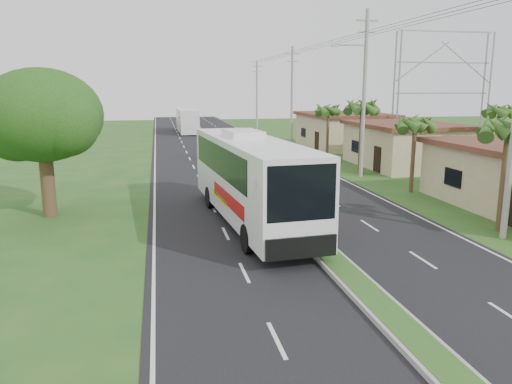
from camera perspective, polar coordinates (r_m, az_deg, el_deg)
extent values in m
plane|color=#22521E|center=(19.05, 9.20, -8.40)|extent=(180.00, 180.00, 0.00)
cube|color=black|center=(37.84, -1.30, 1.88)|extent=(14.00, 160.00, 0.02)
cube|color=gray|center=(37.82, -1.30, 2.01)|extent=(1.20, 160.00, 0.17)
cube|color=#22521E|center=(37.81, -1.30, 2.14)|extent=(0.95, 160.00, 0.02)
cube|color=silver|center=(37.30, -11.49, 1.49)|extent=(0.12, 160.00, 0.01)
cube|color=silver|center=(39.52, 8.33, 2.17)|extent=(0.12, 160.00, 0.01)
cube|color=tan|center=(44.02, 16.55, 4.99)|extent=(7.00, 10.00, 3.35)
cube|color=#4E271B|center=(43.86, 16.69, 7.37)|extent=(7.60, 10.60, 0.32)
cube|color=tan|center=(56.72, 10.01, 6.80)|extent=(8.00, 11.00, 3.50)
cube|color=#4E271B|center=(56.59, 10.08, 8.72)|extent=(8.60, 11.60, 0.32)
cylinder|color=#473321|center=(25.32, 26.41, 1.41)|extent=(0.26, 0.26, 5.00)
cylinder|color=#473321|center=(33.04, 17.51, 3.91)|extent=(0.26, 0.26, 4.60)
cylinder|color=#473321|center=(39.00, 11.86, 5.92)|extent=(0.26, 0.26, 5.40)
cylinder|color=#473321|center=(47.57, 8.18, 6.71)|extent=(0.26, 0.26, 4.80)
cylinder|color=#473321|center=(39.89, 25.78, 4.99)|extent=(0.26, 0.26, 5.20)
cylinder|color=#473321|center=(27.68, -22.74, 1.47)|extent=(0.70, 0.70, 4.00)
ellipsoid|color=#194011|center=(27.34, -23.27, 8.08)|extent=(6.00, 6.00, 4.68)
sphere|color=#194011|center=(28.47, -25.63, 6.98)|extent=(3.80, 3.80, 3.80)
sphere|color=#194011|center=(26.15, -21.08, 7.46)|extent=(3.40, 3.40, 3.40)
cylinder|color=gray|center=(37.77, 12.24, 10.74)|extent=(0.28, 0.28, 12.00)
cube|color=gray|center=(38.06, 12.60, 18.59)|extent=(1.60, 0.12, 0.12)
cube|color=gray|center=(37.97, 12.55, 17.39)|extent=(1.20, 0.10, 0.10)
cube|color=gray|center=(37.43, 10.73, 16.16)|extent=(2.40, 0.10, 0.10)
cylinder|color=gray|center=(56.72, 4.12, 10.74)|extent=(0.28, 0.28, 11.00)
cube|color=gray|center=(56.82, 4.19, 15.48)|extent=(1.60, 0.12, 0.12)
cube|color=gray|center=(56.78, 4.18, 14.68)|extent=(1.20, 0.10, 0.10)
cylinder|color=gray|center=(76.20, 0.11, 10.85)|extent=(0.28, 0.28, 10.50)
cube|color=gray|center=(76.25, 0.11, 14.19)|extent=(1.60, 0.12, 0.12)
cube|color=gray|center=(76.22, 0.11, 13.59)|extent=(1.20, 0.10, 0.10)
cylinder|color=gray|center=(51.79, 15.96, 10.78)|extent=(0.18, 0.18, 12.00)
cylinder|color=gray|center=(57.01, 25.10, 10.19)|extent=(0.18, 0.18, 12.00)
cylinder|color=gray|center=(52.69, 15.46, 10.82)|extent=(0.18, 0.18, 12.00)
cylinder|color=gray|center=(57.82, 24.51, 10.24)|extent=(0.18, 0.18, 12.00)
cube|color=gray|center=(54.66, 20.47, 10.52)|extent=(10.00, 0.14, 0.14)
cube|color=gray|center=(54.71, 20.70, 13.66)|extent=(10.00, 0.14, 0.14)
cube|color=gray|center=(54.93, 20.94, 16.78)|extent=(10.00, 0.14, 0.14)
cube|color=white|center=(24.12, -0.67, 1.77)|extent=(4.03, 13.98, 3.62)
cube|color=black|center=(24.65, -1.10, 3.86)|extent=(3.84, 11.23, 1.45)
cube|color=black|center=(17.64, 5.21, -0.10)|extent=(2.59, 0.36, 2.03)
cube|color=#AB0E0F|center=(22.96, 0.24, -0.58)|extent=(3.42, 6.20, 0.63)
cube|color=yellow|center=(24.64, -0.88, -0.41)|extent=(3.20, 3.68, 0.29)
cube|color=white|center=(25.18, -1.52, 6.71)|extent=(1.84, 2.88, 0.32)
cylinder|color=black|center=(20.10, -0.93, -5.36)|extent=(0.47, 1.22, 1.19)
cylinder|color=black|center=(20.89, 5.98, -4.75)|extent=(0.47, 1.22, 1.19)
cylinder|color=black|center=(27.69, -5.27, -0.61)|extent=(0.47, 1.22, 1.19)
cylinder|color=black|center=(28.27, -0.10, -0.30)|extent=(0.47, 1.22, 1.19)
cube|color=silver|center=(75.55, -7.88, 8.11)|extent=(2.75, 11.88, 3.30)
cube|color=black|center=(76.00, -7.93, 8.88)|extent=(2.75, 8.79, 1.12)
cube|color=orange|center=(74.56, -7.80, 7.58)|extent=(2.71, 5.70, 0.36)
cylinder|color=black|center=(70.70, -8.47, 6.78)|extent=(0.32, 0.99, 0.99)
cylinder|color=black|center=(70.88, -6.63, 6.85)|extent=(0.32, 0.99, 0.99)
cylinder|color=black|center=(79.92, -8.90, 7.34)|extent=(0.32, 0.99, 0.99)
cylinder|color=black|center=(80.08, -7.27, 7.39)|extent=(0.32, 0.99, 0.99)
imported|color=black|center=(26.78, -1.47, -1.06)|extent=(1.91, 0.59, 1.14)
imported|color=maroon|center=(26.61, -1.48, 0.66)|extent=(0.62, 0.42, 1.68)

